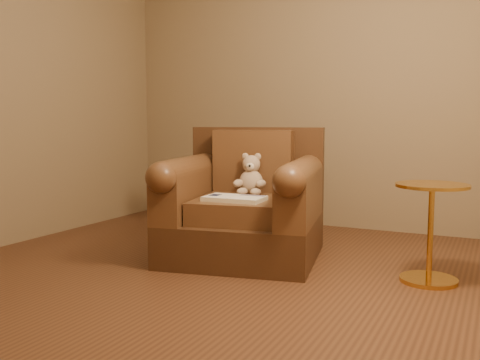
% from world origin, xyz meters
% --- Properties ---
extents(floor, '(4.00, 4.00, 0.00)m').
position_xyz_m(floor, '(0.00, 0.00, 0.00)').
color(floor, '#58331E').
rests_on(floor, ground).
extents(room, '(4.02, 4.02, 2.71)m').
position_xyz_m(room, '(0.00, 0.00, 1.71)').
color(room, '#8B7455').
rests_on(room, ground).
extents(armchair, '(1.24, 1.20, 0.96)m').
position_xyz_m(armchair, '(-0.11, 0.59, 0.37)').
color(armchair, '#412715').
rests_on(armchair, floor).
extents(teddy_bear, '(0.23, 0.27, 0.32)m').
position_xyz_m(teddy_bear, '(-0.10, 0.68, 0.58)').
color(teddy_bear, tan).
rests_on(teddy_bear, armchair).
extents(guidebook, '(0.42, 0.27, 0.03)m').
position_xyz_m(guidebook, '(-0.06, 0.34, 0.47)').
color(guidebook, beige).
rests_on(guidebook, armchair).
extents(side_table, '(0.45, 0.45, 0.62)m').
position_xyz_m(side_table, '(1.21, 0.52, 0.34)').
color(side_table, gold).
rests_on(side_table, floor).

